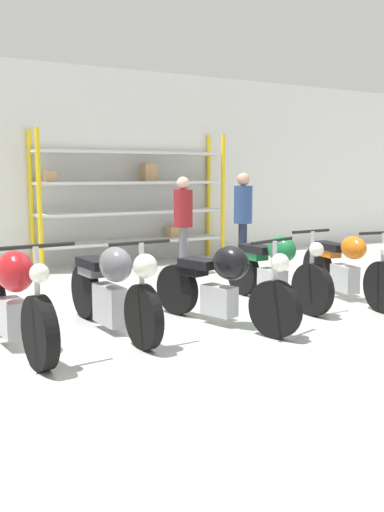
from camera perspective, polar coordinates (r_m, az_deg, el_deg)
ground_plane at (r=6.68m, az=1.70°, el=-6.39°), size 30.00×30.00×0.00m
back_wall at (r=10.69m, az=-11.32°, el=8.72°), size 30.00×0.08×3.60m
shelving_rack at (r=10.69m, az=-5.86°, el=5.86°), size 3.69×0.63×2.44m
motorcycle_red at (r=5.77m, az=-17.49°, el=-4.05°), size 0.72×2.15×1.09m
motorcycle_grey at (r=6.11m, az=-7.99°, el=-3.10°), size 0.64×2.08×1.05m
motorcycle_black at (r=6.34m, az=3.17°, el=-2.81°), size 0.86×1.99×1.03m
motorcycle_green at (r=7.44m, az=8.32°, el=-1.23°), size 0.57×2.02×1.03m
motorcycle_orange at (r=7.90m, az=15.24°, el=-1.05°), size 0.66×2.08×0.99m
person_browsing at (r=9.99m, az=5.12°, el=4.29°), size 0.43×0.43×1.70m
person_near_rack at (r=9.60m, az=-0.89°, el=3.91°), size 0.43×0.43×1.63m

